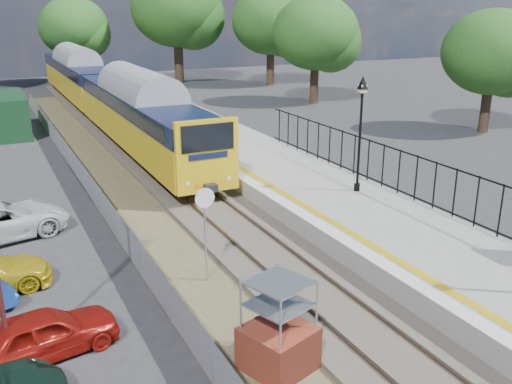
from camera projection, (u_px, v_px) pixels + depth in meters
ground at (325, 305)px, 16.09m from camera, size 120.00×120.00×0.00m
track_bed at (192, 203)px, 24.12m from camera, size 5.90×80.00×0.29m
platform at (308, 191)px, 24.53m from camera, size 5.00×70.00×0.90m
platform_edge at (265, 187)px, 23.53m from camera, size 0.90×70.00×0.01m
victorian_lamp_north at (362, 107)px, 22.08m from camera, size 0.44×0.44×4.60m
palisade_fence at (450, 190)px, 20.15m from camera, size 0.12×26.00×2.00m
wire_fence at (91, 188)px, 24.40m from camera, size 0.06×52.00×1.20m
tree_line at (85, 22)px, 50.45m from camera, size 56.80×43.80×11.88m
train at (102, 90)px, 40.43m from camera, size 2.82×40.83×3.51m
brick_plinth at (278, 328)px, 12.93m from camera, size 1.82×1.82×2.31m
speed_sign at (205, 218)px, 16.77m from camera, size 0.61×0.11×3.05m
car_red at (44, 333)px, 13.64m from camera, size 3.71×2.05×1.19m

